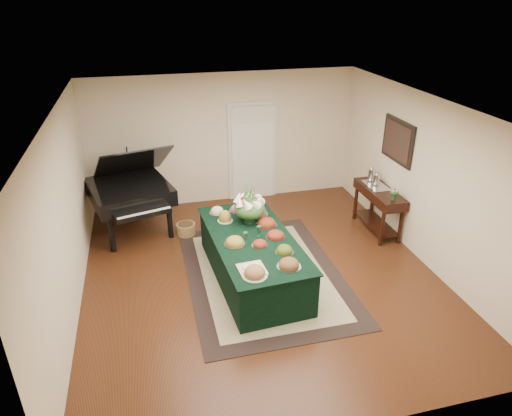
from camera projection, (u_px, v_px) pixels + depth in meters
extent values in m
plane|color=black|center=(261.00, 274.00, 7.37)|extent=(6.00, 6.00, 0.00)
cube|color=black|center=(264.00, 274.00, 7.36)|extent=(2.41, 3.38, 0.01)
cube|color=beige|center=(264.00, 274.00, 7.35)|extent=(1.93, 2.90, 0.01)
cube|color=silver|center=(253.00, 151.00, 9.64)|extent=(1.05, 0.04, 2.10)
cube|color=white|center=(253.00, 154.00, 9.64)|extent=(0.90, 0.06, 2.00)
cube|color=black|center=(253.00, 258.00, 7.13)|extent=(1.30, 2.54, 0.72)
cube|color=black|center=(252.00, 238.00, 6.97)|extent=(1.36, 2.60, 0.02)
cylinder|color=silver|center=(260.00, 245.00, 6.74)|extent=(0.25, 0.25, 0.01)
ellipsoid|color=maroon|center=(260.00, 243.00, 6.73)|extent=(0.21, 0.21, 0.06)
cylinder|color=#B0BAB0|center=(255.00, 275.00, 6.04)|extent=(0.35, 0.35, 0.01)
ellipsoid|color=#99693D|center=(255.00, 272.00, 6.01)|extent=(0.28, 0.28, 0.10)
cylinder|color=silver|center=(235.00, 244.00, 6.78)|extent=(0.33, 0.33, 0.01)
ellipsoid|color=#A3872F|center=(235.00, 241.00, 6.75)|extent=(0.27, 0.27, 0.08)
cylinder|color=silver|center=(276.00, 237.00, 6.97)|extent=(0.31, 0.31, 0.01)
ellipsoid|color=maroon|center=(276.00, 234.00, 6.95)|extent=(0.26, 0.26, 0.07)
cylinder|color=silver|center=(251.00, 207.00, 7.92)|extent=(0.28, 0.28, 0.01)
ellipsoid|color=brown|center=(251.00, 205.00, 7.90)|extent=(0.23, 0.23, 0.07)
cylinder|color=silver|center=(217.00, 213.00, 7.70)|extent=(0.26, 0.26, 0.01)
ellipsoid|color=#F9EE9B|center=(217.00, 210.00, 7.68)|extent=(0.22, 0.22, 0.08)
cylinder|color=silver|center=(237.00, 211.00, 7.78)|extent=(0.29, 0.29, 0.01)
ellipsoid|color=#CD6682|center=(237.00, 208.00, 7.76)|extent=(0.23, 0.23, 0.08)
cylinder|color=silver|center=(284.00, 252.00, 6.56)|extent=(0.28, 0.28, 0.01)
ellipsoid|color=#4A6018|center=(284.00, 250.00, 6.54)|extent=(0.23, 0.23, 0.08)
cylinder|color=silver|center=(289.00, 266.00, 6.23)|extent=(0.34, 0.34, 0.01)
ellipsoid|color=brown|center=(289.00, 263.00, 6.21)|extent=(0.28, 0.28, 0.09)
cylinder|color=silver|center=(267.00, 225.00, 7.32)|extent=(0.35, 0.35, 0.01)
ellipsoid|color=maroon|center=(267.00, 222.00, 7.30)|extent=(0.29, 0.29, 0.09)
cylinder|color=silver|center=(258.00, 214.00, 7.66)|extent=(0.33, 0.33, 0.01)
ellipsoid|color=brown|center=(258.00, 211.00, 7.63)|extent=(0.27, 0.27, 0.11)
cylinder|color=#B0BAB0|center=(225.00, 221.00, 7.45)|extent=(0.25, 0.25, 0.01)
ellipsoid|color=#A3872F|center=(225.00, 217.00, 7.42)|extent=(0.21, 0.21, 0.13)
cube|color=tan|center=(252.00, 269.00, 6.16)|extent=(0.38, 0.38, 0.02)
ellipsoid|color=beige|center=(247.00, 266.00, 6.16)|extent=(0.14, 0.14, 0.08)
ellipsoid|color=beige|center=(256.00, 263.00, 6.22)|extent=(0.12, 0.12, 0.07)
cube|color=orange|center=(257.00, 270.00, 6.09)|extent=(0.11, 0.10, 0.05)
cylinder|color=#153622|center=(250.00, 216.00, 7.39)|extent=(0.19, 0.19, 0.19)
ellipsoid|color=#2F5B24|center=(250.00, 209.00, 7.32)|extent=(0.50, 0.50, 0.32)
cylinder|color=black|center=(111.00, 234.00, 7.86)|extent=(0.10, 0.10, 0.67)
cylinder|color=black|center=(170.00, 221.00, 8.32)|extent=(0.10, 0.10, 0.67)
cylinder|color=black|center=(124.00, 202.00, 9.03)|extent=(0.10, 0.10, 0.67)
cube|color=black|center=(130.00, 191.00, 8.33)|extent=(1.67, 1.74, 0.29)
cube|color=black|center=(143.00, 213.00, 7.73)|extent=(0.98, 0.46, 0.10)
cube|color=black|center=(132.00, 162.00, 8.30)|extent=(1.51, 1.34, 0.74)
cylinder|color=olive|center=(186.00, 229.00, 8.50)|extent=(0.35, 0.35, 0.22)
cylinder|color=black|center=(382.00, 229.00, 8.05)|extent=(0.07, 0.07, 0.67)
cylinder|color=black|center=(400.00, 226.00, 8.13)|extent=(0.07, 0.07, 0.67)
cylinder|color=black|center=(356.00, 203.00, 8.99)|extent=(0.07, 0.07, 0.67)
cylinder|color=black|center=(372.00, 202.00, 9.06)|extent=(0.07, 0.07, 0.67)
cube|color=black|center=(380.00, 194.00, 8.37)|extent=(0.45, 1.27, 0.18)
cube|color=black|center=(376.00, 223.00, 8.64)|extent=(0.38, 1.12, 0.03)
cube|color=silver|center=(376.00, 186.00, 8.47)|extent=(0.34, 0.58, 0.02)
cylinder|color=#153622|center=(394.00, 197.00, 7.90)|extent=(0.08, 0.08, 0.12)
ellipsoid|color=#C98290|center=(394.00, 191.00, 7.85)|extent=(0.17, 0.17, 0.12)
cube|color=black|center=(398.00, 141.00, 7.99)|extent=(0.04, 0.95, 0.75)
cube|color=#4C141D|center=(397.00, 141.00, 7.98)|extent=(0.01, 0.82, 0.62)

